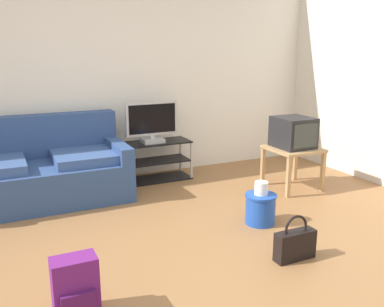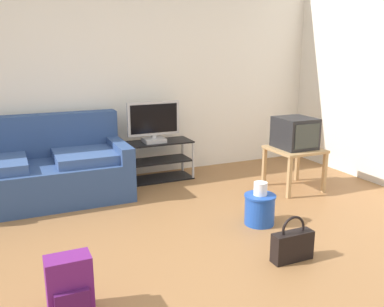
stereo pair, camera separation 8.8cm
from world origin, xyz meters
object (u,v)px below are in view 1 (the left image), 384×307
(backpack, at_px, (76,289))
(side_table, at_px, (293,154))
(couch, at_px, (40,172))
(flat_tv, at_px, (152,123))
(handbag, at_px, (295,244))
(crt_tv, at_px, (293,132))
(cleaning_bucket, at_px, (260,206))
(tv_stand, at_px, (152,161))

(backpack, bearing_deg, side_table, 32.76)
(couch, height_order, backpack, couch)
(backpack, bearing_deg, flat_tv, 65.67)
(backpack, xyz_separation_m, handbag, (1.64, 0.01, -0.06))
(handbag, bearing_deg, crt_tv, 52.70)
(flat_tv, xyz_separation_m, crt_tv, (1.35, -0.94, -0.07))
(backpack, distance_m, cleaning_bucket, 1.92)
(handbag, height_order, cleaning_bucket, cleaning_bucket)
(flat_tv, relative_size, cleaning_bucket, 1.59)
(side_table, relative_size, cleaning_bucket, 1.34)
(tv_stand, xyz_separation_m, handbag, (0.29, -2.34, -0.11))
(crt_tv, height_order, cleaning_bucket, crt_tv)
(couch, distance_m, backpack, 2.21)
(side_table, relative_size, handbag, 1.49)
(crt_tv, relative_size, cleaning_bucket, 1.06)
(handbag, bearing_deg, backpack, -179.75)
(side_table, distance_m, handbag, 1.75)
(cleaning_bucket, bearing_deg, backpack, -158.98)
(tv_stand, height_order, side_table, side_table)
(backpack, relative_size, handbag, 1.08)
(couch, relative_size, side_table, 3.32)
(tv_stand, relative_size, backpack, 2.40)
(tv_stand, xyz_separation_m, cleaning_bucket, (0.44, -1.66, -0.07))
(flat_tv, xyz_separation_m, backpack, (-1.35, -2.33, -0.53))
(side_table, bearing_deg, handbag, -127.62)
(tv_stand, height_order, backpack, tv_stand)
(flat_tv, distance_m, side_table, 1.68)
(backpack, relative_size, cleaning_bucket, 0.97)
(backpack, bearing_deg, tv_stand, 65.91)
(flat_tv, height_order, handbag, flat_tv)
(crt_tv, bearing_deg, tv_stand, 144.53)
(crt_tv, distance_m, cleaning_bucket, 1.24)
(couch, bearing_deg, cleaning_bucket, -40.84)
(side_table, height_order, cleaning_bucket, side_table)
(couch, distance_m, cleaning_bucket, 2.32)
(couch, distance_m, flat_tv, 1.38)
(handbag, bearing_deg, tv_stand, 97.15)
(crt_tv, bearing_deg, cleaning_bucket, -142.15)
(tv_stand, xyz_separation_m, backpack, (-1.35, -2.35, -0.05))
(tv_stand, height_order, crt_tv, crt_tv)
(tv_stand, relative_size, flat_tv, 1.46)
(couch, relative_size, tv_stand, 1.92)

